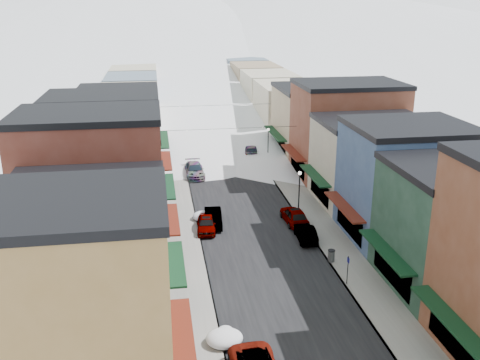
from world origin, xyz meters
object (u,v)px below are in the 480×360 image
object	(u,v)px
car_silver_sedan	(206,224)
car_dark_hatch	(213,218)
streetlamp_near	(299,187)
trash_can	(331,256)
car_green_sedan	(305,233)

from	to	relation	value
car_silver_sedan	car_dark_hatch	world-z (taller)	car_dark_hatch
car_silver_sedan	car_dark_hatch	xyz separation A→B (m)	(0.80, 1.31, 0.02)
streetlamp_near	trash_can	bearing A→B (deg)	-90.00
car_dark_hatch	streetlamp_near	xyz separation A→B (m)	(8.70, 1.05, 2.26)
car_dark_hatch	trash_can	size ratio (longest dim) A/B	4.45
car_green_sedan	trash_can	bearing A→B (deg)	103.53
streetlamp_near	car_green_sedan	bearing A→B (deg)	-98.90
car_silver_sedan	car_dark_hatch	size ratio (longest dim) A/B	0.94
car_silver_sedan	car_green_sedan	xyz separation A→B (m)	(8.60, -3.38, -0.02)
car_silver_sedan	trash_can	xyz separation A→B (m)	(9.50, -8.05, -0.06)
car_green_sedan	car_dark_hatch	bearing A→B (deg)	-28.44
car_dark_hatch	trash_can	world-z (taller)	car_dark_hatch
car_green_sedan	trash_can	xyz separation A→B (m)	(0.90, -4.67, -0.04)
trash_can	streetlamp_near	bearing A→B (deg)	90.00
car_dark_hatch	car_silver_sedan	bearing A→B (deg)	-117.97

